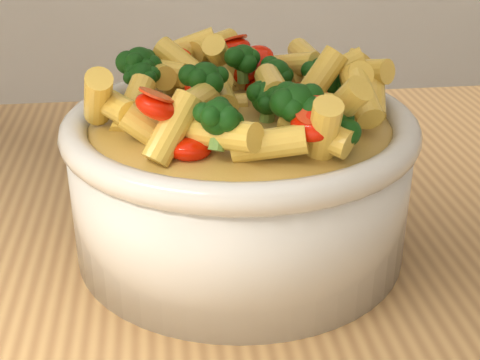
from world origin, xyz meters
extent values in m
cube|color=#AB7F49|center=(0.00, 0.00, 0.88)|extent=(1.20, 0.80, 0.04)
cylinder|color=silver|center=(0.10, 0.04, 0.95)|extent=(0.25, 0.25, 0.10)
ellipsoid|color=silver|center=(0.10, 0.04, 0.92)|extent=(0.23, 0.23, 0.04)
torus|color=silver|center=(0.10, 0.04, 1.00)|extent=(0.26, 0.26, 0.02)
ellipsoid|color=#E1BA4C|center=(0.10, 0.04, 1.00)|extent=(0.22, 0.22, 0.03)
camera|label=1|loc=(0.04, -0.42, 1.17)|focal=50.00mm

